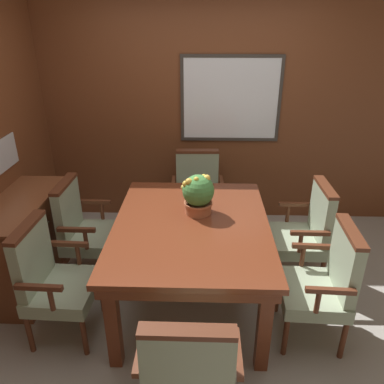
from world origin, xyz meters
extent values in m
plane|color=#A39E93|center=(0.00, 0.00, 0.00)|extent=(14.00, 14.00, 0.00)
cube|color=brown|center=(0.00, 1.70, 1.23)|extent=(7.20, 0.06, 2.45)
cube|color=white|center=(0.31, 1.66, 1.43)|extent=(1.03, 0.01, 0.86)
cube|color=#38332D|center=(0.31, 1.66, 1.88)|extent=(1.10, 0.02, 0.04)
cube|color=#38332D|center=(0.31, 1.66, 0.98)|extent=(1.10, 0.02, 0.03)
cube|color=#38332D|center=(-0.22, 1.66, 1.43)|extent=(0.04, 0.02, 0.86)
cube|color=#38332D|center=(0.84, 1.66, 1.43)|extent=(0.03, 0.02, 0.86)
cube|color=maroon|center=(-0.57, -0.57, 0.36)|extent=(0.09, 0.09, 0.72)
cube|color=maroon|center=(0.44, -0.57, 0.36)|extent=(0.09, 0.09, 0.72)
cube|color=maroon|center=(-0.57, 0.79, 0.36)|extent=(0.09, 0.09, 0.72)
cube|color=maroon|center=(0.44, 0.79, 0.36)|extent=(0.09, 0.09, 0.72)
cube|color=maroon|center=(-0.07, 0.11, 0.68)|extent=(1.17, 1.51, 0.09)
cube|color=maroon|center=(-0.07, 0.11, 0.75)|extent=(1.23, 1.57, 0.04)
cylinder|color=#562B19|center=(0.65, -0.01, 0.17)|extent=(0.04, 0.04, 0.33)
cylinder|color=#562B19|center=(0.63, -0.46, 0.17)|extent=(0.04, 0.04, 0.33)
cylinder|color=#562B19|center=(1.06, -0.03, 0.17)|extent=(0.04, 0.04, 0.33)
cylinder|color=#562B19|center=(1.04, -0.48, 0.17)|extent=(0.04, 0.04, 0.33)
cube|color=#93A384|center=(0.84, -0.24, 0.39)|extent=(0.49, 0.53, 0.11)
cube|color=#93A384|center=(1.04, -0.25, 0.68)|extent=(0.10, 0.47, 0.47)
cube|color=#562B19|center=(1.04, -0.25, 0.93)|extent=(0.11, 0.47, 0.03)
cylinder|color=#562B19|center=(0.82, 0.02, 0.54)|extent=(0.04, 0.04, 0.19)
cube|color=#562B19|center=(0.89, 0.02, 0.63)|extent=(0.33, 0.05, 0.04)
cylinder|color=#562B19|center=(0.80, -0.50, 0.54)|extent=(0.04, 0.04, 0.19)
cube|color=#562B19|center=(0.87, -0.51, 0.63)|extent=(0.33, 0.05, 0.04)
cylinder|color=#562B19|center=(0.18, -0.79, 0.17)|extent=(0.04, 0.04, 0.33)
cylinder|color=#562B19|center=(-0.26, -0.79, 0.17)|extent=(0.04, 0.04, 0.33)
cube|color=#93A384|center=(-0.04, -0.99, 0.39)|extent=(0.51, 0.47, 0.11)
cube|color=#93A384|center=(-0.04, -1.18, 0.68)|extent=(0.47, 0.08, 0.47)
cube|color=#562B19|center=(-0.04, -1.18, 0.93)|extent=(0.47, 0.09, 0.03)
cylinder|color=#562B19|center=(0.22, -0.95, 0.54)|extent=(0.04, 0.04, 0.19)
cube|color=#562B19|center=(0.22, -1.02, 0.63)|extent=(0.04, 0.33, 0.04)
cylinder|color=#562B19|center=(-0.30, -0.95, 0.54)|extent=(0.04, 0.04, 0.19)
cube|color=#562B19|center=(-0.30, -1.02, 0.63)|extent=(0.04, 0.33, 0.04)
cylinder|color=#562B19|center=(-0.82, -0.50, 0.17)|extent=(0.04, 0.04, 0.33)
cylinder|color=#562B19|center=(-0.80, -0.06, 0.17)|extent=(0.04, 0.04, 0.33)
cylinder|color=#562B19|center=(-1.22, -0.49, 0.17)|extent=(0.04, 0.04, 0.33)
cylinder|color=#562B19|center=(-1.21, -0.04, 0.17)|extent=(0.04, 0.04, 0.33)
cube|color=#93A384|center=(-1.01, -0.27, 0.39)|extent=(0.48, 0.52, 0.11)
cube|color=#93A384|center=(-1.20, -0.27, 0.68)|extent=(0.10, 0.47, 0.47)
cube|color=#562B19|center=(-1.20, -0.27, 0.93)|extent=(0.10, 0.47, 0.03)
cylinder|color=#562B19|center=(-0.99, -0.54, 0.54)|extent=(0.04, 0.04, 0.19)
cube|color=#562B19|center=(-1.05, -0.53, 0.63)|extent=(0.33, 0.05, 0.04)
cylinder|color=#562B19|center=(-0.97, -0.01, 0.54)|extent=(0.04, 0.04, 0.19)
cube|color=#562B19|center=(-1.04, -0.01, 0.63)|extent=(0.33, 0.05, 0.04)
cylinder|color=#562B19|center=(-0.80, 0.24, 0.17)|extent=(0.04, 0.04, 0.33)
cylinder|color=#562B19|center=(-0.79, 0.69, 0.17)|extent=(0.04, 0.04, 0.33)
cylinder|color=#562B19|center=(-1.21, 0.25, 0.17)|extent=(0.04, 0.04, 0.33)
cylinder|color=#562B19|center=(-1.20, 0.69, 0.17)|extent=(0.04, 0.04, 0.33)
cube|color=#93A384|center=(-1.00, 0.47, 0.39)|extent=(0.47, 0.51, 0.11)
cube|color=#93A384|center=(-1.19, 0.47, 0.68)|extent=(0.09, 0.47, 0.47)
cube|color=#562B19|center=(-1.19, 0.47, 0.93)|extent=(0.10, 0.47, 0.03)
cylinder|color=#562B19|center=(-0.97, 0.20, 0.54)|extent=(0.04, 0.04, 0.19)
cube|color=#562B19|center=(-1.04, 0.20, 0.63)|extent=(0.33, 0.04, 0.04)
cylinder|color=#562B19|center=(-0.96, 0.73, 0.54)|extent=(0.04, 0.04, 0.19)
cube|color=#562B19|center=(-1.03, 0.73, 0.63)|extent=(0.33, 0.04, 0.04)
cylinder|color=#562B19|center=(-0.25, 0.98, 0.17)|extent=(0.04, 0.04, 0.33)
cylinder|color=#562B19|center=(0.19, 1.00, 0.17)|extent=(0.04, 0.04, 0.33)
cylinder|color=#562B19|center=(-0.27, 1.39, 0.17)|extent=(0.04, 0.04, 0.33)
cylinder|color=#562B19|center=(0.18, 1.40, 0.17)|extent=(0.04, 0.04, 0.33)
cube|color=#93A384|center=(-0.04, 1.19, 0.39)|extent=(0.52, 0.48, 0.11)
cube|color=#93A384|center=(-0.04, 1.38, 0.68)|extent=(0.47, 0.10, 0.47)
cube|color=#562B19|center=(-0.04, 1.38, 0.93)|extent=(0.47, 0.10, 0.03)
cylinder|color=#562B19|center=(-0.30, 1.15, 0.54)|extent=(0.04, 0.04, 0.19)
cube|color=#562B19|center=(-0.30, 1.22, 0.63)|extent=(0.05, 0.33, 0.04)
cylinder|color=#562B19|center=(0.23, 1.17, 0.54)|extent=(0.04, 0.04, 0.19)
cube|color=#562B19|center=(0.22, 1.24, 0.63)|extent=(0.05, 0.33, 0.04)
cylinder|color=#562B19|center=(0.68, 0.70, 0.17)|extent=(0.04, 0.04, 0.33)
cylinder|color=#562B19|center=(0.68, 0.25, 0.17)|extent=(0.04, 0.04, 0.33)
cylinder|color=#562B19|center=(1.08, 0.70, 0.17)|extent=(0.04, 0.04, 0.33)
cylinder|color=#562B19|center=(1.08, 0.25, 0.17)|extent=(0.04, 0.04, 0.33)
cube|color=#93A384|center=(0.88, 0.47, 0.39)|extent=(0.47, 0.51, 0.11)
cube|color=#93A384|center=(1.07, 0.47, 0.68)|extent=(0.08, 0.47, 0.47)
cube|color=#562B19|center=(1.07, 0.47, 0.93)|extent=(0.09, 0.47, 0.03)
cylinder|color=#562B19|center=(0.84, 0.74, 0.54)|extent=(0.04, 0.04, 0.19)
cube|color=#562B19|center=(0.91, 0.74, 0.63)|extent=(0.33, 0.04, 0.04)
cylinder|color=#562B19|center=(0.85, 0.21, 0.54)|extent=(0.04, 0.04, 0.19)
cube|color=#562B19|center=(0.92, 0.21, 0.63)|extent=(0.33, 0.04, 0.04)
cylinder|color=#B2603D|center=(-0.02, 0.28, 0.82)|extent=(0.22, 0.22, 0.10)
cylinder|color=#B2603D|center=(-0.02, 0.28, 0.86)|extent=(0.24, 0.24, 0.02)
sphere|color=#427F3D|center=(-0.02, 0.28, 0.97)|extent=(0.26, 0.26, 0.26)
sphere|color=gold|center=(0.03, 0.32, 1.08)|extent=(0.04, 0.04, 0.04)
sphere|color=#E6BF4D|center=(-0.13, 0.32, 0.98)|extent=(0.05, 0.05, 0.05)
sphere|color=#F4B949|center=(-0.11, 0.36, 0.99)|extent=(0.04, 0.04, 0.04)
sphere|color=gold|center=(-0.09, 0.24, 1.06)|extent=(0.06, 0.06, 0.06)
sphere|color=gold|center=(0.06, 0.31, 1.07)|extent=(0.05, 0.05, 0.05)
sphere|color=#F1B742|center=(0.05, 0.30, 1.07)|extent=(0.06, 0.06, 0.06)
sphere|color=gold|center=(-0.03, 0.24, 1.09)|extent=(0.04, 0.04, 0.04)
sphere|color=gold|center=(-0.12, 0.26, 1.04)|extent=(0.05, 0.05, 0.05)
sphere|color=#E9A44B|center=(-0.08, 0.39, 0.99)|extent=(0.05, 0.05, 0.05)
sphere|color=#EEAF59|center=(0.03, 0.38, 1.04)|extent=(0.05, 0.05, 0.05)
cube|color=brown|center=(-1.54, 0.31, 0.41)|extent=(0.43, 1.09, 0.81)
cube|color=brown|center=(-1.54, 0.31, 0.82)|extent=(0.45, 1.12, 0.02)
sphere|color=#4C422D|center=(-1.32, 0.31, 0.64)|extent=(0.03, 0.03, 0.03)
sphere|color=#4C422D|center=(-1.32, 0.07, 0.33)|extent=(0.03, 0.03, 0.03)
sphere|color=#4C422D|center=(-1.32, 0.56, 0.33)|extent=(0.03, 0.03, 0.03)
camera|label=1|loc=(0.02, -2.47, 2.25)|focal=35.00mm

